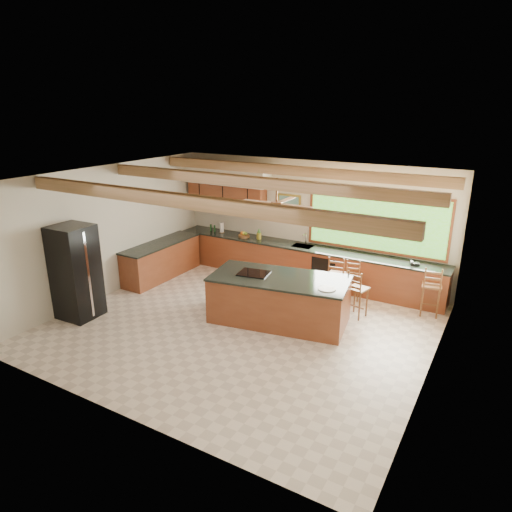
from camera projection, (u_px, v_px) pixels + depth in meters
The scene contains 9 objects.
ground at pixel (242, 326), 9.27m from camera, with size 7.20×7.20×0.00m, color beige.
room_shell at pixel (250, 212), 9.18m from camera, with size 7.27×6.54×3.02m.
counter_run at pixel (266, 262), 11.58m from camera, with size 7.12×3.10×1.22m.
island at pixel (279, 299), 9.35m from camera, with size 2.96×1.76×0.99m.
refrigerator at pixel (76, 272), 9.42m from camera, with size 0.80×0.78×1.98m.
bar_stool_a at pixel (353, 276), 10.34m from camera, with size 0.39×0.39×0.99m.
bar_stool_b at pixel (337, 276), 10.07m from camera, with size 0.45×0.45×1.14m.
bar_stool_c at pixel (431, 287), 9.51m from camera, with size 0.46×0.46×1.11m.
bar_stool_d at pixel (357, 290), 9.45m from camera, with size 0.45×0.45×1.05m.
Camera 1 is at (4.42, -7.08, 4.30)m, focal length 32.00 mm.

